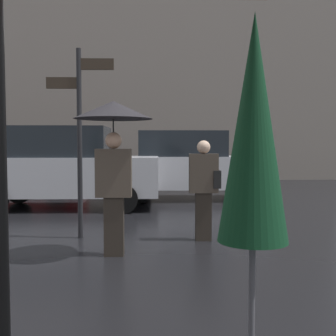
{
  "coord_description": "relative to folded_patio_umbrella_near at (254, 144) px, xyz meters",
  "views": [
    {
      "loc": [
        1.19,
        -2.87,
        1.51
      ],
      "look_at": [
        1.4,
        5.02,
        1.08
      ],
      "focal_mm": 43.53,
      "sensor_mm": 36.0,
      "label": 1
    }
  ],
  "objects": [
    {
      "name": "folded_patio_umbrella_near",
      "position": [
        0.0,
        0.0,
        0.0
      ],
      "size": [
        0.44,
        0.44,
        2.23
      ],
      "color": "black",
      "rests_on": "ground"
    },
    {
      "name": "pedestrian_with_umbrella",
      "position": [
        -1.12,
        3.35,
        0.16
      ],
      "size": [
        1.07,
        1.07,
        2.11
      ],
      "rotation": [
        0.0,
        0.0,
        3.57
      ],
      "color": "#2A241E",
      "rests_on": "ground"
    },
    {
      "name": "pedestrian_with_bag",
      "position": [
        0.23,
        4.22,
        -0.62
      ],
      "size": [
        0.49,
        0.24,
        1.59
      ],
      "rotation": [
        0.0,
        0.0,
        4.91
      ],
      "color": "#2A241E",
      "rests_on": "ground"
    },
    {
      "name": "parked_car_left",
      "position": [
        0.33,
        9.25,
        -0.54
      ],
      "size": [
        4.34,
        1.85,
        1.91
      ],
      "rotation": [
        0.0,
        0.0,
        0.16
      ],
      "color": "silver",
      "rests_on": "ground"
    },
    {
      "name": "parked_car_right",
      "position": [
        -5.13,
        11.63,
        -0.6
      ],
      "size": [
        4.12,
        1.83,
        1.8
      ],
      "rotation": [
        0.0,
        0.0,
        0.28
      ],
      "color": "#590C0F",
      "rests_on": "ground"
    },
    {
      "name": "parked_car_distant",
      "position": [
        -2.77,
        7.69,
        -0.53
      ],
      "size": [
        4.42,
        1.88,
        1.96
      ],
      "rotation": [
        0.0,
        0.0,
        0.11
      ],
      "color": "silver",
      "rests_on": "ground"
    },
    {
      "name": "street_signpost",
      "position": [
        -1.77,
        4.43,
        0.33
      ],
      "size": [
        1.08,
        0.08,
        3.06
      ],
      "color": "black",
      "rests_on": "ground"
    },
    {
      "name": "building_block",
      "position": [
        -1.71,
        16.85,
        4.55
      ],
      "size": [
        18.84,
        2.59,
        12.14
      ],
      "primitive_type": "cube",
      "color": "gray",
      "rests_on": "ground"
    }
  ]
}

